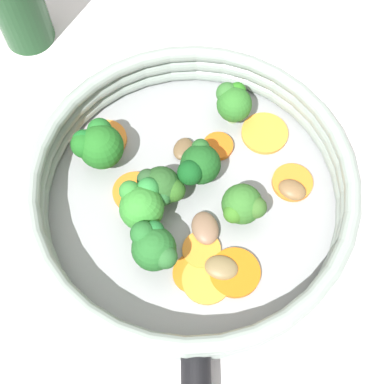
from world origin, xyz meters
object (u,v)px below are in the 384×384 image
object	(u,v)px
carrot_slice_5	(192,273)
carrot_slice_2	(134,192)
skillet	(192,201)
broccoli_floret_1	(243,205)
broccoli_floret_6	(154,247)
mushroom_piece_3	(205,228)
carrot_slice_1	(235,273)
carrot_slice_8	(218,146)
broccoli_floret_4	(141,206)
carrot_slice_0	(204,249)
carrot_slice_4	(105,139)
mushroom_piece_1	(292,190)
carrot_slice_6	(265,133)
broccoli_floret_0	(97,145)
carrot_slice_7	(212,279)
broccoli_floret_3	(199,165)
broccoli_floret_2	(162,187)
mushroom_piece_2	(181,149)
broccoli_floret_5	(233,102)
carrot_slice_3	(291,179)
mushroom_piece_0	(221,268)

from	to	relation	value
carrot_slice_5	carrot_slice_2	bearing A→B (deg)	-154.72
skillet	broccoli_floret_1	world-z (taller)	broccoli_floret_1
broccoli_floret_6	mushroom_piece_3	xyz separation A→B (m)	(-0.02, 0.05, -0.03)
carrot_slice_1	carrot_slice_8	xyz separation A→B (m)	(-0.13, 0.01, 0.00)
broccoli_floret_4	broccoli_floret_6	size ratio (longest dim) A/B	0.97
carrot_slice_0	carrot_slice_4	world-z (taller)	same
carrot_slice_0	broccoli_floret_4	distance (m)	0.07
mushroom_piece_1	mushroom_piece_3	bearing A→B (deg)	-74.21
carrot_slice_6	mushroom_piece_1	xyz separation A→B (m)	(0.07, 0.01, 0.00)
carrot_slice_1	mushroom_piece_3	size ratio (longest dim) A/B	1.39
broccoli_floret_0	broccoli_floret_6	bearing A→B (deg)	19.79
carrot_slice_7	broccoli_floret_4	bearing A→B (deg)	-142.47
carrot_slice_0	broccoli_floret_3	bearing A→B (deg)	173.82
broccoli_floret_1	broccoli_floret_2	bearing A→B (deg)	-113.16
broccoli_floret_3	broccoli_floret_6	xyz separation A→B (m)	(0.08, -0.05, 0.01)
carrot_slice_6	carrot_slice_1	bearing A→B (deg)	-22.88
carrot_slice_5	mushroom_piece_1	distance (m)	0.13
broccoli_floret_3	mushroom_piece_1	xyz separation A→B (m)	(0.03, 0.09, -0.02)
mushroom_piece_1	mushroom_piece_2	xyz separation A→B (m)	(-0.06, -0.10, -0.00)
carrot_slice_5	broccoli_floret_4	xyz separation A→B (m)	(-0.06, -0.04, 0.03)
skillet	carrot_slice_4	size ratio (longest dim) A/B	6.66
carrot_slice_7	broccoli_floret_1	distance (m)	0.07
skillet	carrot_slice_4	world-z (taller)	carrot_slice_4
broccoli_floret_0	broccoli_floret_5	world-z (taller)	broccoli_floret_0
carrot_slice_4	carrot_slice_5	distance (m)	0.17
carrot_slice_4	carrot_slice_5	world-z (taller)	carrot_slice_4
broccoli_floret_3	mushroom_piece_3	bearing A→B (deg)	-3.96
carrot_slice_3	broccoli_floret_5	xyz separation A→B (m)	(-0.08, -0.04, 0.02)
carrot_slice_1	broccoli_floret_6	size ratio (longest dim) A/B	0.90
carrot_slice_8	broccoli_floret_4	size ratio (longest dim) A/B	0.61
carrot_slice_4	carrot_slice_5	bearing A→B (deg)	22.83
broccoli_floret_0	broccoli_floret_5	bearing A→B (deg)	102.29
mushroom_piece_0	broccoli_floret_5	bearing A→B (deg)	165.60
broccoli_floret_3	mushroom_piece_2	xyz separation A→B (m)	(-0.03, -0.01, -0.02)
carrot_slice_5	mushroom_piece_3	world-z (taller)	mushroom_piece_3
carrot_slice_4	broccoli_floret_2	distance (m)	0.09
carrot_slice_7	carrot_slice_3	bearing A→B (deg)	132.17
carrot_slice_3	mushroom_piece_3	world-z (taller)	mushroom_piece_3
broccoli_floret_6	broccoli_floret_1	bearing A→B (deg)	109.11
carrot_slice_6	broccoli_floret_1	world-z (taller)	broccoli_floret_1
broccoli_floret_1	mushroom_piece_0	xyz separation A→B (m)	(0.05, -0.03, -0.02)
broccoli_floret_2	mushroom_piece_0	size ratio (longest dim) A/B	1.42
broccoli_floret_4	carrot_slice_5	bearing A→B (deg)	30.67
carrot_slice_3	carrot_slice_5	distance (m)	0.14
carrot_slice_0	mushroom_piece_1	bearing A→B (deg)	115.45
broccoli_floret_5	broccoli_floret_6	xyz separation A→B (m)	(0.14, -0.10, 0.01)
broccoli_floret_3	mushroom_piece_3	size ratio (longest dim) A/B	1.37
broccoli_floret_4	mushroom_piece_0	xyz separation A→B (m)	(0.06, 0.06, -0.03)
carrot_slice_3	carrot_slice_5	xyz separation A→B (m)	(0.08, -0.11, -0.00)
broccoli_floret_1	broccoli_floret_4	size ratio (longest dim) A/B	0.83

